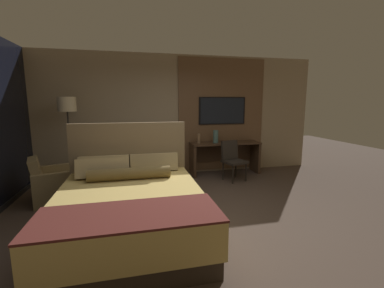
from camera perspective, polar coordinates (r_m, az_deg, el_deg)
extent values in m
plane|color=#4C3D33|center=(3.94, 1.47, -16.53)|extent=(16.00, 16.00, 0.00)
cube|color=tan|center=(6.11, -4.71, 6.31)|extent=(7.20, 0.06, 2.80)
cube|color=brown|center=(6.37, 6.61, 6.41)|extent=(2.15, 0.03, 2.70)
cube|color=#33281E|center=(3.52, -13.30, -18.12)|extent=(1.73, 2.05, 0.22)
cube|color=tan|center=(3.39, -13.50, -13.50)|extent=(1.79, 2.11, 0.39)
cube|color=#56231E|center=(2.68, -13.71, -15.02)|extent=(1.80, 0.74, 0.02)
cube|color=#7F6B4C|center=(4.35, -13.62, -4.54)|extent=(1.82, 0.08, 1.39)
cube|color=tan|center=(4.23, -18.86, -4.37)|extent=(0.75, 0.23, 0.31)
cube|color=tan|center=(4.22, -8.44, -3.99)|extent=(0.75, 0.23, 0.31)
cube|color=tan|center=(4.02, -19.15, -5.07)|extent=(0.75, 0.25, 0.32)
cylinder|color=brown|center=(3.82, -13.65, -6.44)|extent=(1.16, 0.17, 0.17)
cube|color=#422D1E|center=(6.17, 7.39, 0.21)|extent=(1.65, 0.52, 0.03)
cube|color=#422D1E|center=(6.01, 0.18, -3.67)|extent=(0.06, 0.47, 0.73)
cube|color=#422D1E|center=(6.56, 13.86, -2.85)|extent=(0.06, 0.47, 0.73)
cube|color=#422D1E|center=(6.45, 6.58, -2.18)|extent=(1.53, 0.02, 0.37)
cube|color=black|center=(6.33, 6.73, 7.36)|extent=(1.17, 0.04, 0.66)
cube|color=black|center=(6.31, 6.79, 7.35)|extent=(1.10, 0.01, 0.60)
cube|color=#28231E|center=(5.71, 9.44, -3.92)|extent=(0.56, 0.54, 0.05)
cube|color=#28231E|center=(5.80, 8.35, -1.31)|extent=(0.43, 0.22, 0.42)
cylinder|color=black|center=(5.53, 9.06, -6.75)|extent=(0.04, 0.04, 0.40)
cylinder|color=black|center=(5.76, 11.88, -6.19)|extent=(0.04, 0.04, 0.40)
cylinder|color=black|center=(5.79, 6.90, -5.96)|extent=(0.04, 0.04, 0.40)
cylinder|color=black|center=(6.01, 9.68, -5.46)|extent=(0.04, 0.04, 0.40)
cube|color=olive|center=(5.17, -28.06, -8.72)|extent=(0.81, 0.71, 0.43)
cube|color=olive|center=(5.07, -31.50, -4.71)|extent=(0.35, 0.56, 0.38)
cube|color=olive|center=(4.85, -27.93, -8.99)|extent=(0.69, 0.30, 0.57)
cube|color=olive|center=(5.45, -28.29, -7.07)|extent=(0.69, 0.30, 0.57)
cylinder|color=#282623|center=(5.86, -24.89, -8.47)|extent=(0.28, 0.28, 0.03)
cylinder|color=#332D28|center=(5.68, -25.42, -1.02)|extent=(0.03, 0.03, 1.57)
cylinder|color=beige|center=(5.60, -26.06, 7.95)|extent=(0.34, 0.34, 0.28)
cylinder|color=#4C706B|center=(6.05, 5.29, 1.66)|extent=(0.12, 0.12, 0.30)
cylinder|color=#846647|center=(5.98, 1.52, 1.23)|extent=(0.08, 0.08, 0.22)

